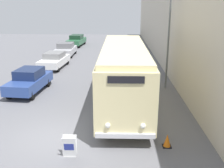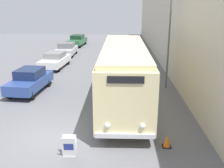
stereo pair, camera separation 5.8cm
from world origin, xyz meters
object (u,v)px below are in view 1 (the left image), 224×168
at_px(parked_car_mid, 54,60).
at_px(traffic_cone, 167,141).
at_px(streetlamp, 169,25).
at_px(sign_board, 69,147).
at_px(vintage_bus, 124,72).
at_px(parked_car_near, 29,80).
at_px(parked_car_distant, 77,40).
at_px(parked_car_far, 66,49).

bearing_deg(parked_car_mid, traffic_cone, -54.91).
bearing_deg(streetlamp, parked_car_mid, 147.81).
relative_size(sign_board, parked_car_mid, 0.19).
bearing_deg(vintage_bus, parked_car_near, 162.48).
height_order(parked_car_near, parked_car_mid, parked_car_near).
bearing_deg(parked_car_mid, vintage_bus, -50.04).
xyz_separation_m(sign_board, parked_car_distant, (-4.06, 27.47, 0.36)).
bearing_deg(streetlamp, sign_board, -120.58).
bearing_deg(sign_board, parked_car_distant, 98.40).
xyz_separation_m(parked_car_mid, parked_car_far, (-0.10, 5.77, 0.01)).
bearing_deg(parked_car_distant, parked_car_near, -84.77).
relative_size(parked_car_near, traffic_cone, 7.66).
bearing_deg(sign_board, parked_car_mid, 105.59).
bearing_deg(streetlamp, parked_car_distant, 116.17).
distance_m(sign_board, traffic_cone, 3.99).
xyz_separation_m(streetlamp, parked_car_mid, (-9.20, 5.79, -3.59)).
bearing_deg(parked_car_near, parked_car_mid, 95.77).
relative_size(vintage_bus, traffic_cone, 18.26).
relative_size(parked_car_near, parked_car_far, 1.05).
bearing_deg(parked_car_near, parked_car_far, 96.21).
xyz_separation_m(parked_car_near, parked_car_far, (-0.11, 12.68, -0.06)).
xyz_separation_m(vintage_bus, streetlamp, (3.00, 3.07, 2.38)).
bearing_deg(parked_car_far, vintage_bus, -66.12).
height_order(vintage_bus, streetlamp, streetlamp).
bearing_deg(traffic_cone, parked_car_distant, 106.62).
bearing_deg(vintage_bus, streetlamp, 45.74).
bearing_deg(parked_car_distant, sign_board, -76.40).
height_order(sign_board, traffic_cone, sign_board).
bearing_deg(parked_car_distant, parked_car_far, -85.58).
height_order(parked_car_far, traffic_cone, parked_car_far).
relative_size(vintage_bus, parked_car_far, 2.51).
relative_size(parked_car_near, parked_car_distant, 0.89).
bearing_deg(parked_car_far, traffic_cone, -66.97).
xyz_separation_m(vintage_bus, parked_car_distant, (-6.21, 21.82, -1.17)).
height_order(vintage_bus, parked_car_distant, vintage_bus).
height_order(parked_car_distant, traffic_cone, parked_car_distant).
bearing_deg(traffic_cone, parked_car_near, 139.48).
bearing_deg(parked_car_far, parked_car_near, -88.95).
distance_m(parked_car_distant, traffic_cone, 27.82).
bearing_deg(parked_car_mid, parked_car_near, -84.98).
xyz_separation_m(parked_car_far, traffic_cone, (8.05, -19.47, -0.46)).
bearing_deg(parked_car_near, vintage_bus, -11.80).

